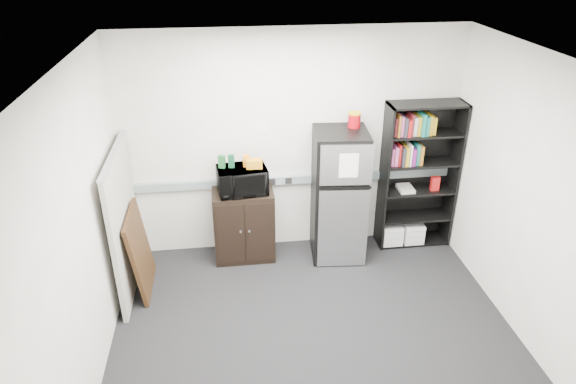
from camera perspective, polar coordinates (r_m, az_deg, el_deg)
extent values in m
plane|color=black|center=(5.31, 3.05, -15.62)|extent=(4.00, 4.00, 0.00)
cube|color=silver|center=(6.06, 0.46, 5.33)|extent=(4.00, 0.02, 2.70)
cube|color=silver|center=(5.23, 25.54, -1.24)|extent=(0.02, 3.50, 2.70)
cube|color=silver|center=(4.61, -21.86, -4.30)|extent=(0.02, 3.50, 2.70)
cube|color=white|center=(4.01, 4.01, 14.03)|extent=(4.00, 3.50, 0.02)
cube|color=gray|center=(6.22, 0.49, 1.37)|extent=(3.92, 0.05, 0.10)
cube|color=white|center=(5.95, -2.88, 6.93)|extent=(0.14, 0.00, 0.10)
cube|color=black|center=(6.30, 10.59, 1.48)|extent=(0.02, 0.34, 1.85)
cube|color=black|center=(6.61, 17.85, 1.85)|extent=(0.02, 0.34, 1.85)
cube|color=black|center=(6.58, 13.82, 2.28)|extent=(0.90, 0.02, 1.85)
cube|color=black|center=(6.12, 15.28, 9.41)|extent=(0.90, 0.34, 0.02)
cube|color=black|center=(6.87, 13.45, -5.16)|extent=(0.85, 0.32, 0.03)
cube|color=black|center=(6.69, 13.77, -2.62)|extent=(0.85, 0.32, 0.03)
cube|color=black|center=(6.52, 14.12, 0.21)|extent=(0.85, 0.32, 0.02)
cube|color=black|center=(6.37, 14.49, 3.17)|extent=(0.85, 0.32, 0.02)
cube|color=black|center=(6.23, 14.88, 6.28)|extent=(0.85, 0.32, 0.02)
cube|color=white|center=(6.70, 11.31, -4.42)|extent=(0.25, 0.30, 0.25)
cube|color=white|center=(6.79, 13.56, -4.22)|extent=(0.25, 0.30, 0.25)
cube|color=#A39D90|center=(5.77, -17.70, -3.38)|extent=(0.05, 1.30, 1.60)
cube|color=#B2B2B7|center=(5.42, -18.90, 4.03)|extent=(0.06, 1.30, 0.02)
cube|color=black|center=(6.20, -4.91, -3.59)|extent=(0.71, 0.45, 0.89)
cube|color=black|center=(6.00, -6.43, -4.79)|extent=(0.33, 0.01, 0.78)
cube|color=black|center=(6.01, -3.16, -4.59)|extent=(0.33, 0.01, 0.78)
cylinder|color=#B2B2B7|center=(5.97, -5.29, -4.44)|extent=(0.02, 0.02, 0.02)
cylinder|color=#B2B2B7|center=(5.97, -4.33, -4.38)|extent=(0.02, 0.02, 0.02)
imported|color=black|center=(5.90, -5.13, 1.32)|extent=(0.60, 0.44, 0.31)
cube|color=#185625|center=(5.83, -7.38, 3.37)|extent=(0.08, 0.07, 0.15)
cube|color=#0D3B21|center=(5.83, -6.33, 3.43)|extent=(0.07, 0.05, 0.15)
cube|color=orange|center=(5.84, -4.65, 3.48)|extent=(0.08, 0.06, 0.14)
cube|color=#C57E13|center=(5.81, -3.77, 3.15)|extent=(0.18, 0.11, 0.10)
cube|color=black|center=(6.10, 5.61, -0.45)|extent=(0.65, 0.65, 1.58)
cube|color=#B5B6BA|center=(5.59, 6.54, 2.97)|extent=(0.58, 0.07, 0.48)
cube|color=#B5B6BA|center=(5.97, 6.13, -4.13)|extent=(0.58, 0.07, 1.01)
cube|color=black|center=(5.70, 6.42, 0.44)|extent=(0.58, 0.05, 0.03)
cube|color=white|center=(5.58, 6.77, 2.92)|extent=(0.21, 0.02, 0.28)
cube|color=black|center=(5.77, 5.97, 6.62)|extent=(0.65, 0.65, 0.02)
cylinder|color=#9E0710|center=(5.89, 7.38, 7.97)|extent=(0.14, 0.14, 0.17)
cylinder|color=gold|center=(5.86, 7.44, 8.86)|extent=(0.14, 0.14, 0.02)
cube|color=black|center=(5.85, -16.11, -6.37)|extent=(0.16, 0.74, 0.96)
cube|color=beige|center=(5.85, -15.88, -6.36)|extent=(0.10, 0.63, 0.81)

